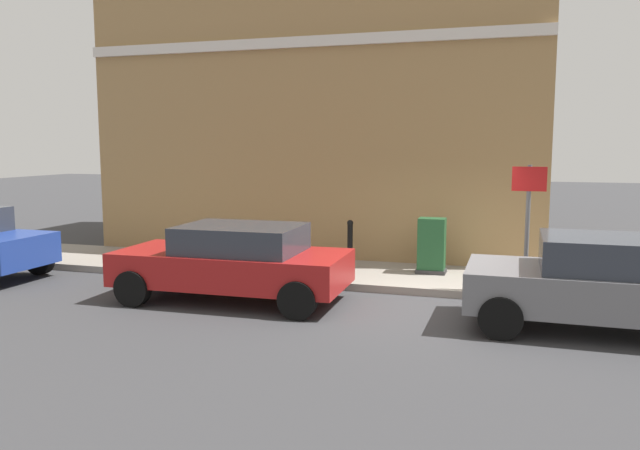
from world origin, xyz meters
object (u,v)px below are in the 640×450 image
at_px(utility_cabinet, 432,248).
at_px(street_sign, 528,209).
at_px(bollard_near_cabinet, 350,242).
at_px(car_grey, 604,283).
at_px(car_red, 235,261).
at_px(bollard_far_kerb, 266,249).

height_order(utility_cabinet, street_sign, street_sign).
bearing_deg(utility_cabinet, bollard_near_cabinet, 86.78).
relative_size(car_grey, car_red, 0.96).
distance_m(car_red, bollard_far_kerb, 1.58).
xyz_separation_m(car_grey, street_sign, (1.78, 1.08, 0.92)).
height_order(utility_cabinet, bollard_far_kerb, utility_cabinet).
xyz_separation_m(car_red, bollard_near_cabinet, (2.94, -1.38, -0.03)).
xyz_separation_m(bollard_far_kerb, street_sign, (0.14, -5.05, 0.96)).
xyz_separation_m(car_red, street_sign, (1.71, -5.01, 0.93)).
xyz_separation_m(car_grey, car_red, (0.07, 6.09, -0.01)).
xyz_separation_m(car_grey, bollard_near_cabinet, (3.01, 4.71, -0.04)).
xyz_separation_m(bollard_near_cabinet, bollard_far_kerb, (-1.36, 1.43, 0.00)).
height_order(car_red, utility_cabinet, car_red).
relative_size(car_red, bollard_far_kerb, 4.01).
bearing_deg(car_grey, street_sign, -58.55).
height_order(car_red, street_sign, street_sign).
distance_m(utility_cabinet, bollard_near_cabinet, 1.78).
bearing_deg(bollard_far_kerb, street_sign, -88.45).
bearing_deg(bollard_far_kerb, utility_cabinet, -68.53).
height_order(car_grey, utility_cabinet, car_grey).
xyz_separation_m(car_grey, utility_cabinet, (2.91, 2.93, -0.06)).
bearing_deg(car_red, bollard_far_kerb, -89.72).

